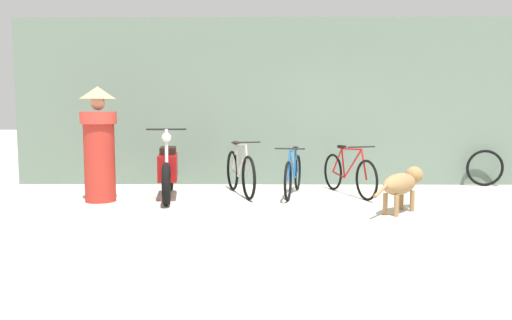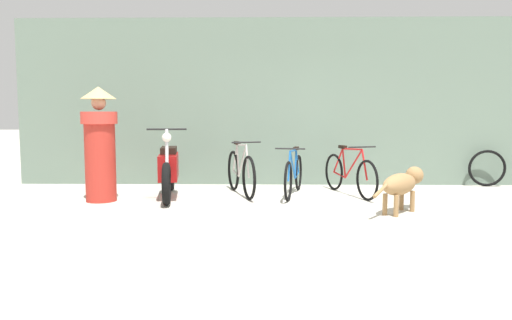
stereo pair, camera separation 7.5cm
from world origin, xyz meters
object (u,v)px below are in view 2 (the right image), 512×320
(motorcycle, at_px, (169,170))
(stray_dog, at_px, (402,184))
(bicycle_0, at_px, (241,172))
(bicycle_1, at_px, (294,175))
(spare_tire_left, at_px, (487,168))
(bicycle_2, at_px, (349,174))
(person_in_robes, at_px, (100,142))

(motorcycle, height_order, stray_dog, motorcycle)
(bicycle_0, distance_m, stray_dog, 2.60)
(bicycle_0, relative_size, bicycle_1, 0.95)
(motorcycle, height_order, spare_tire_left, motorcycle)
(bicycle_0, relative_size, motorcycle, 0.81)
(bicycle_0, xyz_separation_m, spare_tire_left, (4.36, 0.98, -0.03))
(bicycle_1, xyz_separation_m, bicycle_2, (0.89, 0.04, 0.01))
(bicycle_0, height_order, motorcycle, motorcycle)
(stray_dog, bearing_deg, bicycle_0, 99.94)
(bicycle_0, relative_size, spare_tire_left, 2.43)
(person_in_robes, bearing_deg, stray_dog, -179.25)
(bicycle_0, xyz_separation_m, stray_dog, (2.21, -1.37, 0.03))
(motorcycle, bearing_deg, person_in_robes, -79.30)
(bicycle_0, xyz_separation_m, motorcycle, (-1.11, -0.27, 0.08))
(bicycle_0, height_order, person_in_robes, person_in_robes)
(person_in_robes, bearing_deg, motorcycle, -150.08)
(bicycle_0, height_order, bicycle_1, bicycle_0)
(bicycle_0, bearing_deg, person_in_robes, -91.23)
(bicycle_1, height_order, bicycle_2, bicycle_2)
(stray_dog, bearing_deg, bicycle_2, 60.38)
(stray_dog, bearing_deg, spare_tire_left, -0.67)
(bicycle_2, distance_m, motorcycle, 2.87)
(bicycle_2, xyz_separation_m, person_in_robes, (-3.81, -0.62, 0.55))
(motorcycle, bearing_deg, stray_dog, 63.44)
(bicycle_1, distance_m, person_in_robes, 3.02)
(person_in_robes, height_order, spare_tire_left, person_in_robes)
(bicycle_1, bearing_deg, spare_tire_left, 117.85)
(motorcycle, xyz_separation_m, stray_dog, (3.32, -1.10, -0.05))
(bicycle_1, distance_m, spare_tire_left, 3.65)
(bicycle_2, relative_size, spare_tire_left, 2.49)
(stray_dog, bearing_deg, bicycle_1, 87.12)
(stray_dog, bearing_deg, person_in_robes, 121.53)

